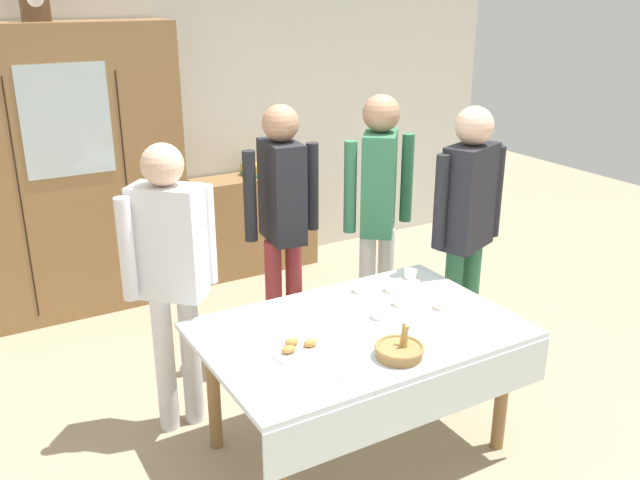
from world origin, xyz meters
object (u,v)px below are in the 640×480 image
Objects in this scene: tea_cup_near_right at (391,288)px; spoon_back_edge at (311,321)px; tea_cup_far_right at (410,275)px; tea_cup_mid_right at (400,302)px; dining_table at (362,347)px; bookshelf_low at (255,223)px; mantel_clock at (34,3)px; tea_cup_near_left at (442,305)px; book_stack at (253,170)px; person_by_cabinet at (282,209)px; person_behind_table_right at (467,215)px; person_beside_shelf at (170,263)px; pastry_plate at (299,349)px; tea_cup_mid_left at (380,315)px; tea_cup_far_left at (360,288)px; bread_basket at (399,350)px; person_behind_table_left at (379,200)px; wall_cabinet at (68,174)px; spoon_center at (338,379)px.

tea_cup_near_right is 1.09× the size of spoon_back_edge.
tea_cup_far_right is 0.81m from spoon_back_edge.
tea_cup_near_right is (0.07, 0.17, 0.00)m from tea_cup_mid_right.
dining_table is 1.50× the size of bookshelf_low.
tea_cup_near_left is at bearing -60.60° from mantel_clock.
book_stack is at bearing 76.85° from dining_table.
person_behind_table_right is at bearing -37.23° from person_by_cabinet.
tea_cup_near_right reaches higher than dining_table.
person_beside_shelf is at bearing -155.23° from person_by_cabinet.
dining_table is 0.74m from tea_cup_far_right.
mantel_clock is 3.09m from pastry_plate.
tea_cup_mid_right is at bearing 21.74° from tea_cup_mid_left.
tea_cup_near_right is at bearing -26.24° from tea_cup_far_left.
person_beside_shelf is at bearing 170.64° from person_behind_table_right.
dining_table is 0.51m from tea_cup_near_left.
bread_basket is at bearing -36.26° from pastry_plate.
tea_cup_near_right is at bearing -19.69° from person_beside_shelf.
tea_cup_mid_left is at bearing -123.88° from person_behind_table_left.
tea_cup_mid_right is at bearing 21.92° from dining_table.
dining_table is 0.30m from spoon_back_edge.
wall_cabinet reaches higher than spoon_back_edge.
mantel_clock is 0.86× the size of pastry_plate.
tea_cup_near_right is (0.16, -0.08, 0.00)m from tea_cup_far_left.
tea_cup_far_left is (-0.38, -2.25, -0.15)m from book_stack.
tea_cup_mid_right is at bearing -116.25° from person_behind_table_left.
wall_cabinet is 18.06× the size of spoon_back_edge.
tea_cup_far_left is at bearing -177.38° from person_behind_table_right.
book_stack is 1.75m from person_behind_table_left.
tea_cup_mid_left is 0.53m from pastry_plate.
spoon_center is at bearing -108.09° from bookshelf_low.
dining_table is at bearing 4.16° from pastry_plate.
wall_cabinet is 1.23× the size of person_behind_table_left.
tea_cup_near_right is (-0.22, -2.33, 0.33)m from bookshelf_low.
spoon_back_edge is (0.72, -2.38, -0.34)m from wall_cabinet.
wall_cabinet is at bearing 107.23° from bread_basket.
tea_cup_far_right is 1.09× the size of spoon_center.
tea_cup_near_left is at bearing -1.90° from dining_table.
person_behind_table_left is (1.06, 1.23, 0.35)m from spoon_center.
bread_basket is at bearing -126.70° from tea_cup_mid_right.
tea_cup_near_right is at bearing 107.39° from tea_cup_near_left.
tea_cup_mid_left is at bearing 38.24° from spoon_center.
spoon_center is (-0.50, -0.39, -0.02)m from tea_cup_mid_left.
mantel_clock is 3.35m from tea_cup_near_left.
tea_cup_far_left is 0.46× the size of pastry_plate.
tea_cup_near_left is (0.50, -0.02, 0.12)m from dining_table.
bookshelf_low is at bearing 79.58° from tea_cup_mid_left.
spoon_back_edge is (-0.51, 0.08, -0.02)m from tea_cup_mid_right.
person_beside_shelf is (-1.15, 0.41, 0.24)m from tea_cup_near_right.
book_stack is at bearing 1.85° from mantel_clock.
pastry_plate is at bearing -63.79° from person_beside_shelf.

